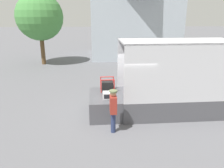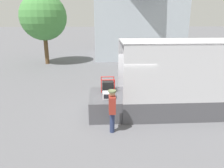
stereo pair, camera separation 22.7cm
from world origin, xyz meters
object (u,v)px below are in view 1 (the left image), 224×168
at_px(box_truck, 208,90).
at_px(street_tree, 40,17).
at_px(microwave, 109,95).
at_px(worker_person, 113,107).
at_px(portable_generator, 108,86).

xyz_separation_m(box_truck, street_tree, (-9.66, 10.90, 3.11)).
bearing_deg(microwave, box_truck, 5.15).
bearing_deg(worker_person, microwave, 93.73).
height_order(box_truck, portable_generator, box_truck).
distance_m(worker_person, street_tree, 13.96).
height_order(microwave, worker_person, worker_person).
relative_size(microwave, street_tree, 0.08).
bearing_deg(microwave, portable_generator, 88.14).
distance_m(box_truck, microwave, 4.58).
xyz_separation_m(microwave, worker_person, (0.08, -1.28, 0.00)).
distance_m(box_truck, worker_person, 4.78).
bearing_deg(box_truck, microwave, -174.85).
bearing_deg(worker_person, box_truck, 20.68).
bearing_deg(portable_generator, microwave, -91.86).
bearing_deg(portable_generator, street_tree, 116.36).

